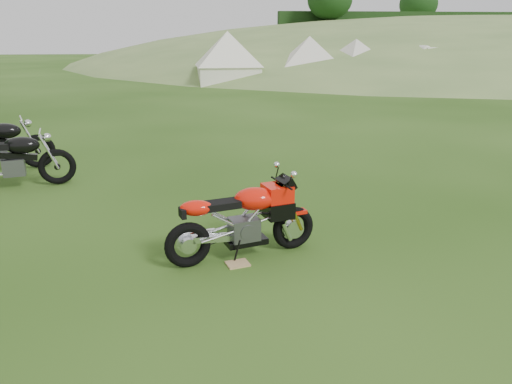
{
  "coord_description": "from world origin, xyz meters",
  "views": [
    {
      "loc": [
        -0.91,
        -5.4,
        2.55
      ],
      "look_at": [
        -0.28,
        0.4,
        0.68
      ],
      "focal_mm": 35.0,
      "sensor_mm": 36.0,
      "label": 1
    }
  ],
  "objects_px": {
    "tent_mid": "(309,59)",
    "caravan": "(443,64)",
    "tent_left": "(228,58)",
    "plywood_board": "(238,264)",
    "sport_motorcycle": "(242,215)",
    "vintage_moto_c": "(11,159)",
    "tent_right": "(355,60)"
  },
  "relations": [
    {
      "from": "tent_left",
      "to": "caravan",
      "type": "relative_size",
      "value": 0.75
    },
    {
      "from": "plywood_board",
      "to": "tent_right",
      "type": "xyz_separation_m",
      "value": [
        7.73,
        21.01,
        1.18
      ]
    },
    {
      "from": "caravan",
      "to": "vintage_moto_c",
      "type": "bearing_deg",
      "value": -144.05
    },
    {
      "from": "sport_motorcycle",
      "to": "tent_mid",
      "type": "xyz_separation_m",
      "value": [
        5.22,
        20.96,
        0.7
      ]
    },
    {
      "from": "vintage_moto_c",
      "to": "tent_mid",
      "type": "xyz_separation_m",
      "value": [
        8.87,
        17.82,
        0.72
      ]
    },
    {
      "from": "tent_left",
      "to": "caravan",
      "type": "height_order",
      "value": "tent_left"
    },
    {
      "from": "vintage_moto_c",
      "to": "tent_mid",
      "type": "height_order",
      "value": "tent_mid"
    },
    {
      "from": "tent_left",
      "to": "caravan",
      "type": "bearing_deg",
      "value": -4.78
    },
    {
      "from": "tent_mid",
      "to": "caravan",
      "type": "relative_size",
      "value": 0.71
    },
    {
      "from": "sport_motorcycle",
      "to": "tent_right",
      "type": "xyz_separation_m",
      "value": [
        7.65,
        20.8,
        0.66
      ]
    },
    {
      "from": "vintage_moto_c",
      "to": "caravan",
      "type": "xyz_separation_m",
      "value": [
        16.01,
        17.43,
        0.42
      ]
    },
    {
      "from": "tent_right",
      "to": "caravan",
      "type": "distance_m",
      "value": 4.73
    },
    {
      "from": "plywood_board",
      "to": "tent_mid",
      "type": "distance_m",
      "value": 21.85
    },
    {
      "from": "tent_left",
      "to": "tent_right",
      "type": "relative_size",
      "value": 1.1
    },
    {
      "from": "vintage_moto_c",
      "to": "tent_left",
      "type": "bearing_deg",
      "value": 61.21
    },
    {
      "from": "sport_motorcycle",
      "to": "vintage_moto_c",
      "type": "bearing_deg",
      "value": 122.58
    },
    {
      "from": "vintage_moto_c",
      "to": "tent_left",
      "type": "xyz_separation_m",
      "value": [
        4.63,
        17.75,
        0.79
      ]
    },
    {
      "from": "sport_motorcycle",
      "to": "vintage_moto_c",
      "type": "distance_m",
      "value": 4.81
    },
    {
      "from": "plywood_board",
      "to": "vintage_moto_c",
      "type": "relative_size",
      "value": 0.13
    },
    {
      "from": "vintage_moto_c",
      "to": "tent_right",
      "type": "xyz_separation_m",
      "value": [
        11.29,
        17.66,
        0.67
      ]
    },
    {
      "from": "sport_motorcycle",
      "to": "caravan",
      "type": "height_order",
      "value": "caravan"
    },
    {
      "from": "caravan",
      "to": "tent_mid",
      "type": "bearing_deg",
      "value": 165.41
    },
    {
      "from": "plywood_board",
      "to": "sport_motorcycle",
      "type": "bearing_deg",
      "value": 69.79
    },
    {
      "from": "tent_mid",
      "to": "tent_right",
      "type": "distance_m",
      "value": 2.43
    },
    {
      "from": "plywood_board",
      "to": "vintage_moto_c",
      "type": "distance_m",
      "value": 4.92
    },
    {
      "from": "plywood_board",
      "to": "tent_left",
      "type": "relative_size",
      "value": 0.08
    },
    {
      "from": "tent_left",
      "to": "tent_mid",
      "type": "bearing_deg",
      "value": -2.24
    },
    {
      "from": "sport_motorcycle",
      "to": "tent_left",
      "type": "xyz_separation_m",
      "value": [
        0.98,
        20.89,
        0.78
      ]
    },
    {
      "from": "vintage_moto_c",
      "to": "tent_mid",
      "type": "bearing_deg",
      "value": 49.37
    },
    {
      "from": "tent_right",
      "to": "vintage_moto_c",
      "type": "bearing_deg",
      "value": -144.48
    },
    {
      "from": "plywood_board",
      "to": "tent_mid",
      "type": "relative_size",
      "value": 0.09
    },
    {
      "from": "vintage_moto_c",
      "to": "tent_right",
      "type": "height_order",
      "value": "tent_right"
    }
  ]
}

